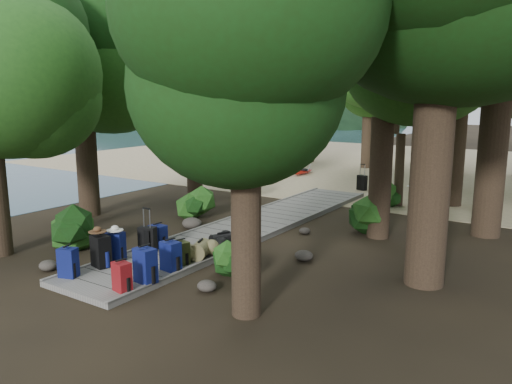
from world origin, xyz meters
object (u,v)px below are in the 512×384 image
Objects in this scene: backpack_left_d at (158,235)px; duffel_right_black at (224,241)px; backpack_right_a at (122,275)px; backpack_right_d at (181,251)px; duffel_right_khaki at (200,250)px; lone_suitcase_on_sand at (362,183)px; backpack_left_b at (101,249)px; backpack_right_b at (145,263)px; kayak at (303,171)px; sun_lounger at (424,182)px; backpack_left_a at (68,261)px; suitcase_on_boardwalk at (148,240)px; backpack_right_c at (171,254)px; backpack_left_c at (115,245)px.

duffel_right_black is at bearing 27.62° from backpack_left_d.
backpack_right_d is (-0.14, 1.77, -0.03)m from backpack_right_a.
duffel_right_khaki is 10.33m from lone_suitcase_on_sand.
backpack_left_b is 1.47m from backpack_right_b.
sun_lounger is (5.95, -0.96, 0.16)m from kayak.
backpack_right_a is at bearing -77.59° from sun_lounger.
backpack_right_d is 1.34m from duffel_right_black.
backpack_right_b is 1.31× the size of duffel_right_khaki.
backpack_left_a reaches higher than backpack_right_a.
suitcase_on_boardwalk reaches higher than kayak.
backpack_left_a is 0.87× the size of backpack_right_b.
backpack_left_b is 1.38× the size of backpack_right_d.
backpack_left_b is 0.22× the size of kayak.
suitcase_on_boardwalk is at bearing 162.45° from backpack_right_c.
backpack_left_d is at bearing -76.70° from kayak.
lone_suitcase_on_sand is at bearing 97.36° from backpack_left_b.
backpack_left_a is 15.23m from kayak.
backpack_left_d is 10.31m from lone_suitcase_on_sand.
kayak is at bearing 113.64° from backpack_left_b.
backpack_left_b is 1.07× the size of backpack_left_c.
kayak is at bearing 136.37° from duffel_right_black.
backpack_left_d is 0.96× the size of duffel_right_black.
backpack_right_b reaches higher than backpack_right_d.
backpack_right_b reaches higher than duffel_right_khaki.
duffel_right_khaki is 0.29× the size of sun_lounger.
kayak is (-2.71, 14.98, -0.26)m from backpack_left_a.
backpack_left_d is 2.33m from backpack_right_b.
duffel_right_black is at bearing 22.86° from suitcase_on_boardwalk.
suitcase_on_boardwalk is at bearing -111.57° from duffel_right_black.
backpack_left_a is at bearing -88.26° from duffel_right_black.
backpack_right_d is 0.89× the size of duffel_right_black.
backpack_right_c is at bearing 37.83° from backpack_left_b.
backpack_left_a is 1.20× the size of backpack_right_d.
backpack_left_a reaches higher than kayak.
duffel_right_khaki is at bearing -70.91° from kayak.
sun_lounger is at bearing 89.78° from backpack_right_b.
suitcase_on_boardwalk is at bearing 96.83° from backpack_left_b.
sun_lounger reaches higher than duffel_right_khaki.
duffel_right_khaki is 0.17× the size of kayak.
backpack_left_d is at bearing -126.65° from duffel_right_black.
backpack_left_c is 1.14× the size of duffel_right_black.
kayak is (-2.76, 12.51, -0.23)m from backpack_left_d.
duffel_right_black is at bearing -69.56° from kayak.
backpack_left_c reaches higher than kayak.
backpack_right_d is (1.32, 0.65, -0.08)m from backpack_left_c.
backpack_right_a is 1.04× the size of lone_suitcase_on_sand.
suitcase_on_boardwalk is 10.75m from lone_suitcase_on_sand.
backpack_left_a is 14.39m from sun_lounger.
backpack_right_d is at bearing -79.28° from sun_lounger.
backpack_left_b is 1.69m from backpack_left_d.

